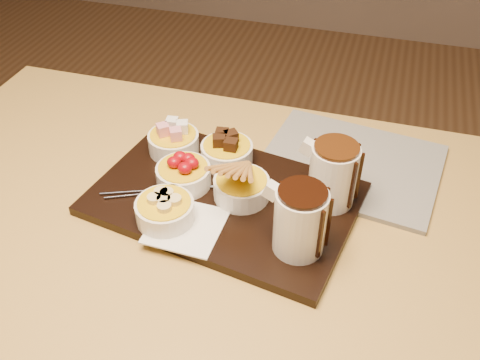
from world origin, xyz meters
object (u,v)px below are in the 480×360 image
(dining_table, at_px, (194,253))
(newspaper, at_px, (350,164))
(pitcher_milk_chocolate, at_px, (333,175))
(pitcher_dark_chocolate, at_px, (300,222))
(bowl_strawberries, at_px, (184,176))
(serving_board, at_px, (224,199))

(dining_table, distance_m, newspaper, 0.35)
(dining_table, bearing_deg, pitcher_milk_chocolate, 21.30)
(pitcher_dark_chocolate, bearing_deg, bowl_strawberries, 167.35)
(pitcher_dark_chocolate, xyz_separation_m, newspaper, (0.05, 0.26, -0.07))
(bowl_strawberries, bearing_deg, serving_board, -5.98)
(bowl_strawberries, height_order, newspaper, bowl_strawberries)
(bowl_strawberries, xyz_separation_m, pitcher_milk_chocolate, (0.26, 0.03, 0.04))
(dining_table, relative_size, pitcher_dark_chocolate, 10.58)
(bowl_strawberries, bearing_deg, dining_table, -59.39)
(dining_table, distance_m, pitcher_milk_chocolate, 0.30)
(pitcher_dark_chocolate, distance_m, newspaper, 0.27)
(dining_table, height_order, pitcher_milk_chocolate, pitcher_milk_chocolate)
(pitcher_milk_chocolate, relative_size, newspaper, 0.34)
(bowl_strawberries, bearing_deg, pitcher_dark_chocolate, -22.21)
(serving_board, distance_m, pitcher_dark_chocolate, 0.19)
(bowl_strawberries, relative_size, pitcher_dark_chocolate, 0.88)
(serving_board, xyz_separation_m, pitcher_dark_chocolate, (0.15, -0.09, 0.07))
(dining_table, bearing_deg, newspaper, 41.27)
(dining_table, height_order, bowl_strawberries, bowl_strawberries)
(serving_board, relative_size, pitcher_dark_chocolate, 4.06)
(serving_board, distance_m, pitcher_milk_chocolate, 0.20)
(serving_board, relative_size, bowl_strawberries, 4.60)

